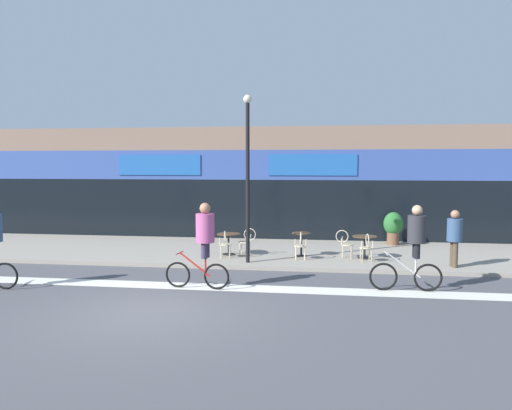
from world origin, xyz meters
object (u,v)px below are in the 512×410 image
bistro_table_0 (229,239)px  bistro_table_2 (365,242)px  cafe_chair_2_near (367,246)px  cyclist_1 (414,242)px  bistro_table_1 (301,240)px  lamp_post (248,167)px  cyclist_0 (204,238)px  pedestrian_near_end (455,233)px  cafe_chair_2_side (345,242)px  cafe_chair_0_near (225,242)px  cafe_chair_0_side (247,240)px  planter_pot (393,226)px  cafe_chair_1_near (301,244)px

bistro_table_0 → bistro_table_2: 4.47m
cafe_chair_2_near → cyclist_1: cyclist_1 is taller
bistro_table_1 → lamp_post: lamp_post is taller
cyclist_0 → pedestrian_near_end: bearing=-151.4°
bistro_table_0 → cafe_chair_2_side: (3.84, -0.04, 0.00)m
bistro_table_0 → cafe_chair_0_near: bearing=-89.1°
cafe_chair_0_side → pedestrian_near_end: bearing=172.0°
cafe_chair_2_near → lamp_post: (-3.64, -0.55, 2.44)m
bistro_table_2 → lamp_post: lamp_post is taller
bistro_table_0 → cafe_chair_0_side: bearing=-0.2°
cafe_chair_2_near → pedestrian_near_end: 2.57m
planter_pot → cafe_chair_2_near: bearing=-109.4°
bistro_table_0 → bistro_table_1: (2.43, 0.04, 0.03)m
cafe_chair_1_near → pedestrian_near_end: size_ratio=0.53×
cafe_chair_2_near → cafe_chair_0_near: bearing=81.2°
cafe_chair_2_side → bistro_table_1: bearing=-177.0°
lamp_post → bistro_table_1: bearing=38.6°
cafe_chair_1_near → cyclist_0: bearing=142.1°
lamp_post → pedestrian_near_end: 6.43m
cafe_chair_0_side → lamp_post: bearing=101.7°
cafe_chair_2_side → pedestrian_near_end: size_ratio=0.53×
cafe_chair_0_side → cyclist_1: bearing=143.9°
planter_pot → cyclist_1: size_ratio=0.57×
bistro_table_0 → cafe_chair_0_side: (0.63, -0.00, 0.00)m
cafe_chair_1_near → cafe_chair_2_side: (1.41, 0.54, 0.00)m
bistro_table_1 → cafe_chair_1_near: (0.01, -0.63, -0.03)m
lamp_post → pedestrian_near_end: bearing=1.3°
bistro_table_2 → planter_pot: bearing=66.7°
bistro_table_2 → planter_pot: size_ratio=0.64×
cyclist_0 → cyclist_1: bearing=-170.4°
cafe_chair_0_side → pedestrian_near_end: 6.45m
cafe_chair_1_near → planter_pot: 4.81m
cafe_chair_2_side → lamp_post: bearing=-152.0°
bistro_table_0 → lamp_post: 2.86m
planter_pot → cyclist_1: bearing=-93.2°
cafe_chair_1_near → bistro_table_2: bearing=-81.1°
cafe_chair_1_near → planter_pot: size_ratio=0.73×
bistro_table_0 → cafe_chair_1_near: cafe_chair_1_near is taller
bistro_table_2 → pedestrian_near_end: (2.50, -1.03, 0.48)m
cafe_chair_0_side → cafe_chair_0_near: bearing=47.0°
cafe_chair_0_near → lamp_post: lamp_post is taller
cafe_chair_2_near → cyclist_0: bearing=121.0°
cafe_chair_2_near → planter_pot: size_ratio=0.73×
cafe_chair_1_near → cafe_chair_2_side: bearing=-74.7°
cafe_chair_0_near → cyclist_0: (0.17, -3.54, 0.67)m
cafe_chair_0_near → cafe_chair_1_near: bearing=-96.4°
cafe_chair_2_near → pedestrian_near_end: bearing=-107.4°
bistro_table_2 → lamp_post: 4.52m
planter_pot → bistro_table_1: bearing=-139.1°
bistro_table_0 → bistro_table_2: bearing=-0.6°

